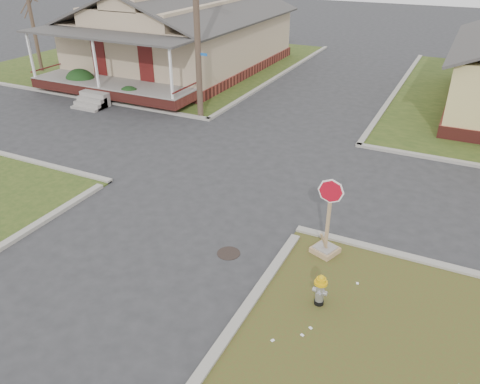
% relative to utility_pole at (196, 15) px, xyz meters
% --- Properties ---
extents(ground, '(120.00, 120.00, 0.00)m').
position_rel_utility_pole_xyz_m(ground, '(4.20, -8.90, -4.66)').
color(ground, '#2B2B2E').
rests_on(ground, ground).
extents(verge_far_left, '(19.00, 19.00, 0.05)m').
position_rel_utility_pole_xyz_m(verge_far_left, '(-8.80, 9.10, -4.64)').
color(verge_far_left, '#2D4318').
rests_on(verge_far_left, ground).
extents(curbs, '(80.00, 40.00, 0.12)m').
position_rel_utility_pole_xyz_m(curbs, '(4.20, -3.90, -4.66)').
color(curbs, '#9A958B').
rests_on(curbs, ground).
extents(manhole, '(0.64, 0.64, 0.01)m').
position_rel_utility_pole_xyz_m(manhole, '(6.40, -9.40, -4.66)').
color(manhole, black).
rests_on(manhole, ground).
extents(corner_house, '(10.10, 15.50, 5.30)m').
position_rel_utility_pole_xyz_m(corner_house, '(-5.80, 7.78, -2.38)').
color(corner_house, maroon).
rests_on(corner_house, ground).
extents(utility_pole, '(1.80, 0.28, 9.00)m').
position_rel_utility_pole_xyz_m(utility_pole, '(0.00, 0.00, 0.00)').
color(utility_pole, '#453227').
rests_on(utility_pole, ground).
extents(tree_far_left, '(0.22, 0.22, 4.90)m').
position_rel_utility_pole_xyz_m(tree_far_left, '(-13.80, 3.10, -2.16)').
color(tree_far_left, '#453227').
rests_on(tree_far_left, verge_far_left).
extents(fire_hydrant, '(0.31, 0.31, 0.83)m').
position_rel_utility_pole_xyz_m(fire_hydrant, '(9.25, -10.30, -4.15)').
color(fire_hydrant, black).
rests_on(fire_hydrant, ground).
extents(stop_sign, '(0.64, 0.63, 2.26)m').
position_rel_utility_pole_xyz_m(stop_sign, '(8.77, -8.25, -4.12)').
color(stop_sign, tan).
rests_on(stop_sign, ground).
extents(hedge_left, '(1.59, 1.31, 1.22)m').
position_rel_utility_pole_xyz_m(hedge_left, '(-8.03, 0.56, -4.00)').
color(hedge_left, '#163312').
rests_on(hedge_left, verge_far_left).
extents(hedge_right, '(1.30, 1.07, 0.99)m').
position_rel_utility_pole_xyz_m(hedge_right, '(-4.18, -0.05, -4.11)').
color(hedge_right, '#163312').
rests_on(hedge_right, verge_far_left).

